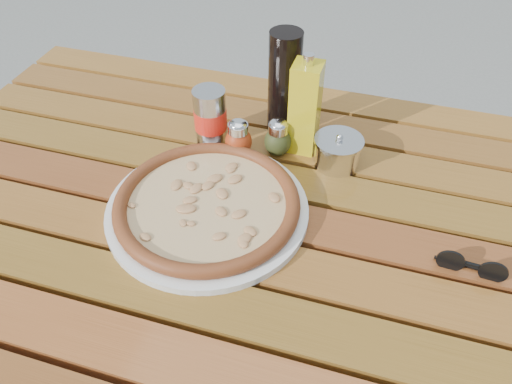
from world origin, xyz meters
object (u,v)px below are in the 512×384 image
(table, at_px, (253,239))
(olive_oil_cruet, at_px, (305,108))
(sunglasses, at_px, (471,266))
(dark_bottle, at_px, (284,84))
(parmesan_tin, at_px, (338,151))
(soda_can, at_px, (210,117))
(pizza, at_px, (207,203))
(plate, at_px, (208,210))
(oregano_shaker, at_px, (278,138))
(pepper_shaker, at_px, (238,138))

(table, bearing_deg, olive_oil_cruet, 78.43)
(table, relative_size, sunglasses, 12.67)
(dark_bottle, bearing_deg, parmesan_tin, -32.34)
(soda_can, bearing_deg, pizza, -71.64)
(pizza, xyz_separation_m, olive_oil_cruet, (0.12, 0.23, 0.07))
(sunglasses, bearing_deg, dark_bottle, 146.72)
(plate, xyz_separation_m, parmesan_tin, (0.20, 0.20, 0.02))
(plate, distance_m, oregano_shaker, 0.22)
(table, xyz_separation_m, pizza, (-0.08, -0.03, 0.10))
(plate, distance_m, sunglasses, 0.45)
(pizza, xyz_separation_m, parmesan_tin, (0.20, 0.20, 0.01))
(pizza, distance_m, pepper_shaker, 0.18)
(table, bearing_deg, sunglasses, -4.80)
(table, relative_size, plate, 3.89)
(plate, xyz_separation_m, olive_oil_cruet, (0.12, 0.23, 0.09))
(oregano_shaker, bearing_deg, plate, -110.74)
(plate, relative_size, olive_oil_cruet, 1.71)
(plate, height_order, parmesan_tin, parmesan_tin)
(oregano_shaker, relative_size, olive_oil_cruet, 0.39)
(plate, bearing_deg, soda_can, 108.36)
(sunglasses, bearing_deg, plate, -176.68)
(pizza, bearing_deg, sunglasses, -0.71)
(pepper_shaker, xyz_separation_m, dark_bottle, (0.06, 0.11, 0.07))
(pepper_shaker, distance_m, dark_bottle, 0.15)
(soda_can, height_order, parmesan_tin, soda_can)
(pizza, height_order, pepper_shaker, pepper_shaker)
(olive_oil_cruet, bearing_deg, soda_can, -170.63)
(oregano_shaker, bearing_deg, olive_oil_cruet, 37.69)
(sunglasses, bearing_deg, olive_oil_cruet, 147.93)
(parmesan_tin, height_order, sunglasses, parmesan_tin)
(table, height_order, pizza, pizza)
(soda_can, bearing_deg, olive_oil_cruet, 9.37)
(dark_bottle, distance_m, soda_can, 0.16)
(pepper_shaker, xyz_separation_m, sunglasses, (0.45, -0.18, -0.02))
(sunglasses, bearing_deg, oregano_shaker, 155.07)
(pepper_shaker, height_order, sunglasses, pepper_shaker)
(table, relative_size, olive_oil_cruet, 6.67)
(soda_can, xyz_separation_m, sunglasses, (0.51, -0.21, -0.04))
(pepper_shaker, xyz_separation_m, oregano_shaker, (0.08, 0.02, 0.00))
(pepper_shaker, height_order, oregano_shaker, same)
(dark_bottle, xyz_separation_m, soda_can, (-0.13, -0.08, -0.05))
(pizza, xyz_separation_m, sunglasses, (0.45, -0.01, -0.01))
(table, height_order, sunglasses, sunglasses)
(dark_bottle, height_order, parmesan_tin, dark_bottle)
(table, bearing_deg, plate, -161.52)
(pizza, bearing_deg, oregano_shaker, 69.26)
(table, relative_size, dark_bottle, 6.36)
(oregano_shaker, xyz_separation_m, dark_bottle, (-0.01, 0.09, 0.07))
(pizza, relative_size, soda_can, 3.19)
(dark_bottle, distance_m, sunglasses, 0.49)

